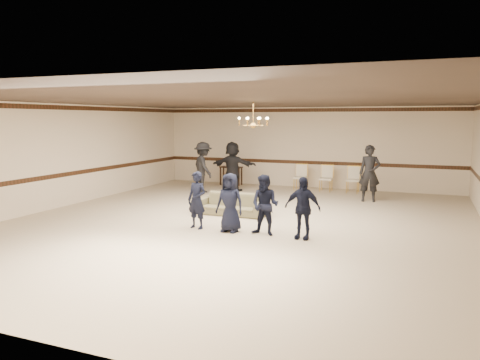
# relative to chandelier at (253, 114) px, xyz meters

# --- Properties ---
(room) EXTENTS (12.01, 14.01, 3.21)m
(room) POSITION_rel_chandelier_xyz_m (0.00, -1.00, -1.28)
(room) COLOR #B9AD8E
(room) RESTS_ON ground
(chair_rail) EXTENTS (12.00, 0.02, 0.14)m
(chair_rail) POSITION_rel_chandelier_xyz_m (0.00, 5.99, -1.88)
(chair_rail) COLOR #3B1E11
(chair_rail) RESTS_ON wall_back
(crown_molding) EXTENTS (12.00, 0.02, 0.14)m
(crown_molding) POSITION_rel_chandelier_xyz_m (0.00, 5.99, 0.21)
(crown_molding) COLOR #3B1E11
(crown_molding) RESTS_ON wall_back
(chandelier) EXTENTS (0.94, 0.94, 0.89)m
(chandelier) POSITION_rel_chandelier_xyz_m (0.00, 0.00, 0.00)
(chandelier) COLOR #B08138
(chandelier) RESTS_ON ceiling
(boy_a) EXTENTS (0.58, 0.44, 1.44)m
(boy_a) POSITION_rel_chandelier_xyz_m (-0.77, -1.96, -2.16)
(boy_a) COLOR black
(boy_a) RESTS_ON floor
(boy_b) EXTENTS (0.73, 0.49, 1.44)m
(boy_b) POSITION_rel_chandelier_xyz_m (0.13, -1.96, -2.16)
(boy_b) COLOR black
(boy_b) RESTS_ON floor
(boy_c) EXTENTS (0.75, 0.61, 1.44)m
(boy_c) POSITION_rel_chandelier_xyz_m (1.03, -1.96, -2.16)
(boy_c) COLOR black
(boy_c) RESTS_ON floor
(boy_d) EXTENTS (0.86, 0.40, 1.44)m
(boy_d) POSITION_rel_chandelier_xyz_m (1.93, -1.96, -2.16)
(boy_d) COLOR black
(boy_d) RESTS_ON floor
(settee) EXTENTS (2.08, 0.84, 0.61)m
(settee) POSITION_rel_chandelier_xyz_m (-0.63, -0.08, -2.57)
(settee) COLOR #686145
(settee) RESTS_ON floor
(adult_left) EXTENTS (1.37, 1.34, 1.89)m
(adult_left) POSITION_rel_chandelier_xyz_m (-3.20, 3.27, -1.93)
(adult_left) COLOR black
(adult_left) RESTS_ON floor
(adult_mid) EXTENTS (1.77, 0.62, 1.89)m
(adult_mid) POSITION_rel_chandelier_xyz_m (-2.30, 3.97, -1.93)
(adult_mid) COLOR black
(adult_mid) RESTS_ON floor
(adult_right) EXTENTS (0.74, 0.54, 1.89)m
(adult_right) POSITION_rel_chandelier_xyz_m (2.80, 3.57, -1.93)
(adult_right) COLOR black
(adult_right) RESTS_ON floor
(banquet_chair_left) EXTENTS (0.49, 0.49, 0.98)m
(banquet_chair_left) POSITION_rel_chandelier_xyz_m (0.03, 5.19, -2.39)
(banquet_chair_left) COLOR beige
(banquet_chair_left) RESTS_ON floor
(banquet_chair_mid) EXTENTS (0.50, 0.50, 0.98)m
(banquet_chair_mid) POSITION_rel_chandelier_xyz_m (1.03, 5.19, -2.39)
(banquet_chair_mid) COLOR beige
(banquet_chair_mid) RESTS_ON floor
(banquet_chair_right) EXTENTS (0.51, 0.51, 0.98)m
(banquet_chair_right) POSITION_rel_chandelier_xyz_m (2.03, 5.19, -2.39)
(banquet_chair_right) COLOR beige
(banquet_chair_right) RESTS_ON floor
(console_table) EXTENTS (0.96, 0.47, 0.78)m
(console_table) POSITION_rel_chandelier_xyz_m (-2.97, 5.39, -2.49)
(console_table) COLOR black
(console_table) RESTS_ON floor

